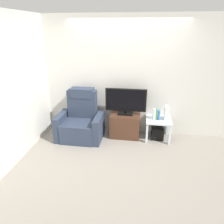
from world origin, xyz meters
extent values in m
plane|color=gray|center=(0.00, 0.00, 0.00)|extent=(6.40, 6.40, 0.00)
cube|color=silver|center=(0.00, 1.13, 1.30)|extent=(6.40, 0.06, 2.60)
cube|color=silver|center=(-1.88, 0.00, 1.30)|extent=(0.06, 4.48, 2.60)
cube|color=#4C2D1E|center=(0.02, 0.84, 0.26)|extent=(0.65, 0.47, 0.52)
cube|color=black|center=(0.02, 0.61, 0.37)|extent=(0.60, 0.02, 0.02)
cube|color=black|center=(0.02, 0.66, 0.40)|extent=(0.34, 0.11, 0.04)
cube|color=black|center=(0.02, 0.86, 0.54)|extent=(0.32, 0.20, 0.03)
cube|color=black|center=(0.02, 0.86, 0.58)|extent=(0.06, 0.04, 0.05)
cube|color=black|center=(0.02, 0.86, 0.86)|extent=(0.89, 0.05, 0.50)
cube|color=black|center=(0.02, 0.83, 0.86)|extent=(0.82, 0.01, 0.45)
cube|color=#2D384C|center=(-0.95, 0.56, 0.21)|extent=(0.70, 0.72, 0.42)
cube|color=#2D384C|center=(-0.95, 0.83, 0.73)|extent=(0.64, 0.20, 0.62)
cube|color=#2D384C|center=(-0.95, 0.85, 0.98)|extent=(0.50, 0.26, 0.20)
cube|color=#2D384C|center=(-1.37, 0.56, 0.28)|extent=(0.14, 0.68, 0.56)
cube|color=#2D384C|center=(-0.53, 0.56, 0.28)|extent=(0.14, 0.68, 0.56)
cube|color=silver|center=(0.75, 0.82, 0.46)|extent=(0.54, 0.54, 0.04)
cube|color=silver|center=(0.51, 0.58, 0.22)|extent=(0.04, 0.04, 0.44)
cube|color=silver|center=(0.99, 0.58, 0.22)|extent=(0.04, 0.04, 0.44)
cube|color=silver|center=(0.51, 1.05, 0.22)|extent=(0.04, 0.04, 0.44)
cube|color=silver|center=(0.99, 1.05, 0.22)|extent=(0.04, 0.04, 0.44)
cube|color=black|center=(0.75, 0.82, 0.13)|extent=(0.27, 0.27, 0.27)
cube|color=white|center=(0.65, 0.80, 0.59)|extent=(0.05, 0.13, 0.22)
cube|color=#388C4C|center=(0.69, 0.80, 0.59)|extent=(0.03, 0.12, 0.24)
cube|color=#3366B2|center=(0.74, 0.80, 0.58)|extent=(0.04, 0.12, 0.20)
cube|color=white|center=(0.90, 0.83, 0.62)|extent=(0.07, 0.20, 0.29)
camera|label=1|loc=(0.38, -3.47, 2.31)|focal=33.74mm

